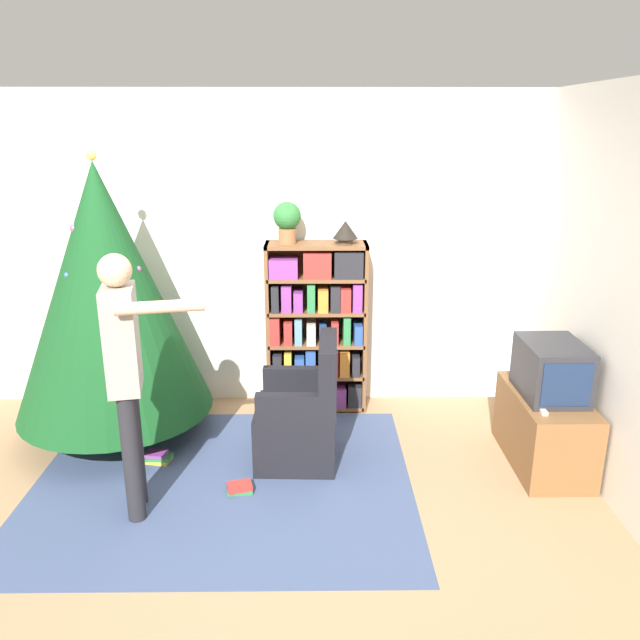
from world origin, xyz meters
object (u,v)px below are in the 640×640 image
at_px(television, 552,370).
at_px(christmas_tree, 106,292).
at_px(standing_person, 126,366).
at_px(armchair, 302,419).
at_px(potted_plant, 287,220).
at_px(table_lamp, 345,231).
at_px(bookshelf, 317,328).

xyz_separation_m(television, christmas_tree, (-3.16, 0.49, 0.43)).
height_order(christmas_tree, standing_person, christmas_tree).
height_order(armchair, potted_plant, potted_plant).
bearing_deg(armchair, potted_plant, -170.46).
relative_size(armchair, table_lamp, 4.60).
bearing_deg(bookshelf, television, -30.60).
distance_m(television, christmas_tree, 3.23).
bearing_deg(potted_plant, television, -27.56).
distance_m(christmas_tree, armchair, 1.72).
bearing_deg(table_lamp, christmas_tree, -165.19).
xyz_separation_m(standing_person, potted_plant, (0.89, 1.51, 0.63)).
xyz_separation_m(armchair, table_lamp, (0.34, 0.90, 1.20)).
xyz_separation_m(christmas_tree, armchair, (1.44, -0.43, -0.83)).
relative_size(christmas_tree, standing_person, 1.31).
relative_size(bookshelf, table_lamp, 7.11).
distance_m(bookshelf, table_lamp, 0.84).
bearing_deg(standing_person, table_lamp, 126.68).
bearing_deg(table_lamp, bookshelf, -177.76).
bearing_deg(television, potted_plant, 152.44).
relative_size(christmas_tree, potted_plant, 6.56).
height_order(armchair, table_lamp, table_lamp).
height_order(christmas_tree, potted_plant, christmas_tree).
bearing_deg(christmas_tree, potted_plant, 19.63).
distance_m(television, standing_person, 2.80).
relative_size(television, armchair, 0.59).
bearing_deg(television, armchair, 177.90).
bearing_deg(bookshelf, potted_plant, 177.78).
bearing_deg(bookshelf, christmas_tree, -163.42).
distance_m(potted_plant, table_lamp, 0.47).
bearing_deg(television, bookshelf, 149.40).
height_order(television, table_lamp, table_lamp).
bearing_deg(potted_plant, standing_person, -120.63).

